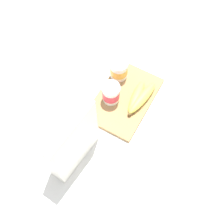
{
  "coord_description": "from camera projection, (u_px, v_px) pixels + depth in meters",
  "views": [
    {
      "loc": [
        -0.5,
        -0.23,
        1.0
      ],
      "look_at": [
        -0.1,
        0.0,
        0.07
      ],
      "focal_mm": 46.4,
      "sensor_mm": 36.0,
      "label": 1
    }
  ],
  "objects": [
    {
      "name": "cutting_board",
      "position": [
        124.0,
        99.0,
        1.13
      ],
      "size": [
        0.3,
        0.2,
        0.02
      ],
      "primitive_type": "cube",
      "color": "#A37A4C",
      "rests_on": "ground_plane"
    },
    {
      "name": "cereal_box",
      "position": [
        71.0,
        141.0,
        0.91
      ],
      "size": [
        0.21,
        0.08,
        0.28
      ],
      "primitive_type": "cube",
      "rotation": [
        0.0,
        0.0,
        3.05
      ],
      "color": "white",
      "rests_on": "ground_plane"
    },
    {
      "name": "banana_bunch",
      "position": [
        140.0,
        97.0,
        1.1
      ],
      "size": [
        0.17,
        0.08,
        0.04
      ],
      "color": "#DFDB49",
      "rests_on": "cutting_board"
    },
    {
      "name": "yogurt_cup_back",
      "position": [
        119.0,
        69.0,
        1.13
      ],
      "size": [
        0.07,
        0.07,
        0.08
      ],
      "color": "white",
      "rests_on": "cutting_board"
    },
    {
      "name": "yogurt_cup_front",
      "position": [
        111.0,
        93.0,
        1.08
      ],
      "size": [
        0.07,
        0.07,
        0.08
      ],
      "color": "white",
      "rests_on": "cutting_board"
    },
    {
      "name": "ground_plane",
      "position": [
        124.0,
        100.0,
        1.14
      ],
      "size": [
        2.4,
        2.4,
        0.0
      ],
      "primitive_type": "plane",
      "color": "silver"
    }
  ]
}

